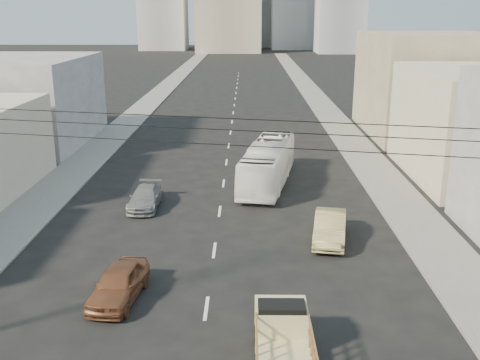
{
  "coord_description": "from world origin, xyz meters",
  "views": [
    {
      "loc": [
        1.66,
        -12.99,
        11.9
      ],
      "look_at": [
        1.33,
        15.13,
        3.5
      ],
      "focal_mm": 42.0,
      "sensor_mm": 36.0,
      "label": 1
    }
  ],
  "objects_px": {
    "city_bus": "(268,164)",
    "sedan_grey": "(145,198)",
    "sedan_brown": "(119,284)",
    "flatbed_pickup": "(283,337)",
    "sedan_tan": "(330,227)"
  },
  "relations": [
    {
      "from": "flatbed_pickup",
      "to": "sedan_grey",
      "type": "relative_size",
      "value": 0.99
    },
    {
      "from": "flatbed_pickup",
      "to": "sedan_tan",
      "type": "xyz_separation_m",
      "value": [
        3.24,
        11.22,
        -0.32
      ]
    },
    {
      "from": "sedan_brown",
      "to": "sedan_tan",
      "type": "relative_size",
      "value": 0.93
    },
    {
      "from": "sedan_brown",
      "to": "sedan_grey",
      "type": "bearing_deg",
      "value": 101.64
    },
    {
      "from": "flatbed_pickup",
      "to": "city_bus",
      "type": "height_order",
      "value": "city_bus"
    },
    {
      "from": "city_bus",
      "to": "sedan_grey",
      "type": "distance_m",
      "value": 9.53
    },
    {
      "from": "city_bus",
      "to": "sedan_brown",
      "type": "height_order",
      "value": "city_bus"
    },
    {
      "from": "sedan_brown",
      "to": "sedan_tan",
      "type": "distance_m",
      "value": 11.99
    },
    {
      "from": "sedan_brown",
      "to": "sedan_tan",
      "type": "height_order",
      "value": "sedan_tan"
    },
    {
      "from": "flatbed_pickup",
      "to": "sedan_grey",
      "type": "xyz_separation_m",
      "value": [
        -7.7,
        16.58,
        -0.45
      ]
    },
    {
      "from": "flatbed_pickup",
      "to": "sedan_tan",
      "type": "bearing_deg",
      "value": 73.91
    },
    {
      "from": "city_bus",
      "to": "sedan_tan",
      "type": "distance_m",
      "value": 10.97
    },
    {
      "from": "sedan_tan",
      "to": "sedan_brown",
      "type": "bearing_deg",
      "value": -136.58
    },
    {
      "from": "sedan_brown",
      "to": "flatbed_pickup",
      "type": "bearing_deg",
      "value": -27.1
    },
    {
      "from": "city_bus",
      "to": "sedan_grey",
      "type": "bearing_deg",
      "value": -136.14
    }
  ]
}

